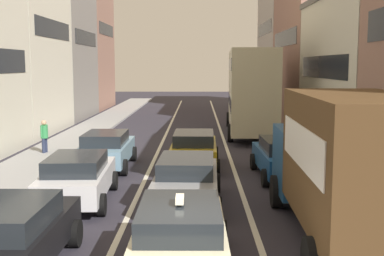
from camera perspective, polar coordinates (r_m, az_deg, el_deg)
sidewalk_left at (r=29.52m, az=-12.92°, el=-0.96°), size 2.60×64.00×0.14m
lane_stripe_left at (r=28.76m, az=-3.19°, el=-1.13°), size 0.16×60.00×0.01m
lane_stripe_right at (r=28.73m, az=3.59°, el=-1.14°), size 0.16×60.00×0.01m
building_row_left at (r=34.11m, az=-20.65°, el=9.56°), size 7.20×43.90×13.98m
building_row_right at (r=33.65m, az=17.61°, el=9.42°), size 7.20×43.90×13.99m
removalist_box_truck at (r=12.08m, az=17.29°, el=-3.68°), size 2.86×7.76×3.58m
taxi_centre_lane_front at (r=10.15m, az=-1.37°, el=-12.32°), size 2.09×4.31×1.66m
sedan_left_lane_front at (r=10.82m, az=-20.13°, el=-11.51°), size 2.07×4.31×1.49m
sedan_centre_lane_second at (r=14.94m, az=-0.61°, el=-5.90°), size 2.17×4.35×1.49m
wagon_left_lane_second at (r=15.62m, az=-13.01°, el=-5.51°), size 2.24×4.39×1.49m
hatchback_centre_lane_third at (r=20.33m, az=0.22°, el=-2.37°), size 2.12×4.33×1.49m
sedan_left_lane_third at (r=20.54m, az=-9.81°, el=-2.38°), size 2.09×4.31×1.49m
sedan_right_lane_behind_truck at (r=18.84m, az=10.51°, el=-3.26°), size 2.16×4.35×1.49m
bus_mid_queue_primary at (r=30.19m, az=6.75°, el=4.61°), size 3.18×10.61×5.06m
pedestrian_near_kerb at (r=24.05m, az=-16.59°, el=-0.82°), size 0.34×0.53×1.66m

